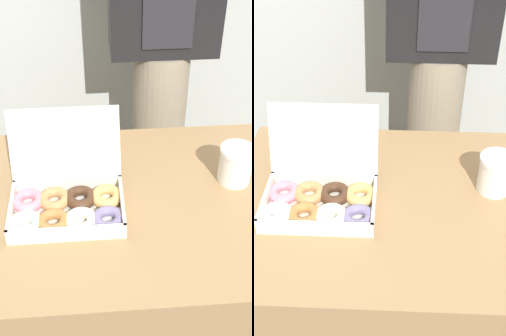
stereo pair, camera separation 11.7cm
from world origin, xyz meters
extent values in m
cube|color=#99754C|center=(0.00, 0.00, 0.39)|extent=(0.94, 0.68, 0.78)
cube|color=silver|center=(-0.22, -0.04, 0.78)|extent=(0.29, 0.19, 0.01)
cube|color=silver|center=(-0.36, -0.04, 0.80)|extent=(0.01, 0.19, 0.04)
cube|color=silver|center=(-0.08, -0.04, 0.80)|extent=(0.01, 0.19, 0.04)
cube|color=silver|center=(-0.22, -0.13, 0.80)|extent=(0.29, 0.01, 0.04)
cube|color=silver|center=(-0.22, 0.05, 0.80)|extent=(0.29, 0.01, 0.04)
cube|color=silver|center=(-0.22, 0.09, 0.91)|extent=(0.29, 0.07, 0.18)
torus|color=white|center=(-0.32, -0.08, 0.80)|extent=(0.12, 0.12, 0.03)
torus|color=pink|center=(-0.32, 0.00, 0.80)|extent=(0.12, 0.12, 0.03)
torus|color=#A87038|center=(-0.25, -0.08, 0.80)|extent=(0.11, 0.11, 0.03)
torus|color=#B27F4C|center=(-0.25, 0.00, 0.80)|extent=(0.11, 0.11, 0.03)
torus|color=silver|center=(-0.18, -0.08, 0.80)|extent=(0.09, 0.09, 0.03)
torus|color=#422819|center=(-0.18, 0.00, 0.80)|extent=(0.10, 0.10, 0.03)
torus|color=slate|center=(-0.11, -0.08, 0.80)|extent=(0.12, 0.12, 0.03)
torus|color=tan|center=(-0.11, 0.00, 0.80)|extent=(0.10, 0.10, 0.03)
cylinder|color=silver|center=(0.24, 0.06, 0.82)|extent=(0.09, 0.09, 0.10)
cylinder|color=white|center=(0.24, 0.06, 0.88)|extent=(0.10, 0.10, 0.01)
cylinder|color=gray|center=(0.12, 0.62, 0.46)|extent=(0.20, 0.20, 0.92)
camera|label=1|loc=(-0.14, -0.91, 1.62)|focal=50.00mm
camera|label=2|loc=(-0.02, -0.92, 1.62)|focal=50.00mm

